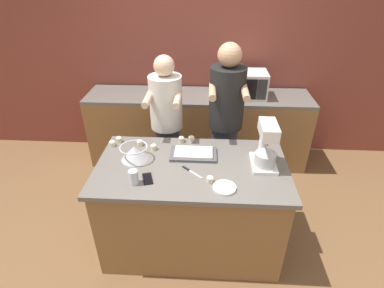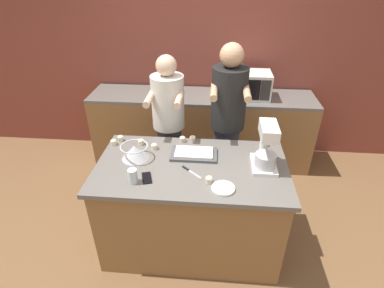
{
  "view_description": "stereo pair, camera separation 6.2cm",
  "coord_description": "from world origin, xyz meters",
  "px_view_note": "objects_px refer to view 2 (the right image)",
  "views": [
    {
      "loc": [
        0.12,
        -2.03,
        2.35
      ],
      "look_at": [
        0.0,
        0.04,
        1.08
      ],
      "focal_mm": 28.0,
      "sensor_mm": 36.0,
      "label": 1
    },
    {
      "loc": [
        0.18,
        -2.03,
        2.35
      ],
      "look_at": [
        0.0,
        0.04,
        1.08
      ],
      "focal_mm": 28.0,
      "sensor_mm": 36.0,
      "label": 2
    }
  ],
  "objects_px": {
    "cupcake_4": "(209,179)",
    "cupcake_3": "(114,142)",
    "person_left": "(169,130)",
    "mixing_bowl": "(135,151)",
    "cupcake_2": "(141,142)",
    "knife": "(190,171)",
    "microwave_oven": "(247,85)",
    "cell_phone": "(147,178)",
    "cupcake_0": "(120,138)",
    "stand_mixer": "(266,149)",
    "drinking_glass": "(133,176)",
    "cupcake_5": "(193,138)",
    "cupcake_1": "(154,146)",
    "small_plate": "(223,188)",
    "cupcake_6": "(183,139)",
    "person_right": "(227,127)",
    "baking_tray": "(194,154)"
  },
  "relations": [
    {
      "from": "cupcake_4",
      "to": "cupcake_3",
      "type": "bearing_deg",
      "value": 151.76
    },
    {
      "from": "person_left",
      "to": "mixing_bowl",
      "type": "distance_m",
      "value": 0.65
    },
    {
      "from": "person_left",
      "to": "cupcake_2",
      "type": "relative_size",
      "value": 29.26
    },
    {
      "from": "knife",
      "to": "microwave_oven",
      "type": "bearing_deg",
      "value": 70.64
    },
    {
      "from": "cell_phone",
      "to": "cupcake_0",
      "type": "xyz_separation_m",
      "value": [
        -0.37,
        0.55,
        0.02
      ]
    },
    {
      "from": "stand_mixer",
      "to": "drinking_glass",
      "type": "xyz_separation_m",
      "value": [
        -1.02,
        -0.3,
        -0.11
      ]
    },
    {
      "from": "cupcake_5",
      "to": "person_left",
      "type": "bearing_deg",
      "value": 134.05
    },
    {
      "from": "stand_mixer",
      "to": "cupcake_1",
      "type": "distance_m",
      "value": 0.98
    },
    {
      "from": "drinking_glass",
      "to": "cell_phone",
      "type": "bearing_deg",
      "value": 30.16
    },
    {
      "from": "microwave_oven",
      "to": "small_plate",
      "type": "height_order",
      "value": "microwave_oven"
    },
    {
      "from": "knife",
      "to": "cupcake_6",
      "type": "bearing_deg",
      "value": 103.88
    },
    {
      "from": "person_right",
      "to": "cupcake_2",
      "type": "height_order",
      "value": "person_right"
    },
    {
      "from": "person_left",
      "to": "microwave_oven",
      "type": "relative_size",
      "value": 2.97
    },
    {
      "from": "stand_mixer",
      "to": "knife",
      "type": "distance_m",
      "value": 0.63
    },
    {
      "from": "microwave_oven",
      "to": "cupcake_0",
      "type": "bearing_deg",
      "value": -138.02
    },
    {
      "from": "cupcake_2",
      "to": "cupcake_0",
      "type": "bearing_deg",
      "value": 166.78
    },
    {
      "from": "person_left",
      "to": "small_plate",
      "type": "xyz_separation_m",
      "value": [
        0.55,
        -0.96,
        0.05
      ]
    },
    {
      "from": "cupcake_2",
      "to": "baking_tray",
      "type": "bearing_deg",
      "value": -15.98
    },
    {
      "from": "microwave_oven",
      "to": "small_plate",
      "type": "xyz_separation_m",
      "value": [
        -0.28,
        -1.75,
        -0.18
      ]
    },
    {
      "from": "cupcake_4",
      "to": "cell_phone",
      "type": "bearing_deg",
      "value": 179.12
    },
    {
      "from": "person_right",
      "to": "cupcake_6",
      "type": "xyz_separation_m",
      "value": [
        -0.42,
        -0.3,
        0.01
      ]
    },
    {
      "from": "drinking_glass",
      "to": "cupcake_0",
      "type": "relative_size",
      "value": 2.06
    },
    {
      "from": "cupcake_4",
      "to": "person_right",
      "type": "bearing_deg",
      "value": 80.41
    },
    {
      "from": "microwave_oven",
      "to": "drinking_glass",
      "type": "bearing_deg",
      "value": -119.33
    },
    {
      "from": "baking_tray",
      "to": "cupcake_1",
      "type": "bearing_deg",
      "value": 168.12
    },
    {
      "from": "cupcake_4",
      "to": "stand_mixer",
      "type": "bearing_deg",
      "value": 29.59
    },
    {
      "from": "knife",
      "to": "cupcake_1",
      "type": "relative_size",
      "value": 3.1
    },
    {
      "from": "baking_tray",
      "to": "knife",
      "type": "bearing_deg",
      "value": -92.32
    },
    {
      "from": "cupcake_2",
      "to": "cupcake_3",
      "type": "bearing_deg",
      "value": -173.83
    },
    {
      "from": "cupcake_3",
      "to": "cupcake_0",
      "type": "bearing_deg",
      "value": 60.6
    },
    {
      "from": "cell_phone",
      "to": "knife",
      "type": "bearing_deg",
      "value": 19.37
    },
    {
      "from": "person_left",
      "to": "cell_phone",
      "type": "bearing_deg",
      "value": -92.58
    },
    {
      "from": "cupcake_0",
      "to": "cupcake_2",
      "type": "height_order",
      "value": "same"
    },
    {
      "from": "baking_tray",
      "to": "cupcake_2",
      "type": "distance_m",
      "value": 0.52
    },
    {
      "from": "cupcake_4",
      "to": "cupcake_6",
      "type": "height_order",
      "value": "same"
    },
    {
      "from": "cell_phone",
      "to": "cupcake_4",
      "type": "relative_size",
      "value": 2.84
    },
    {
      "from": "cupcake_0",
      "to": "cupcake_1",
      "type": "xyz_separation_m",
      "value": [
        0.35,
        -0.12,
        0.0
      ]
    },
    {
      "from": "small_plate",
      "to": "cupcake_6",
      "type": "height_order",
      "value": "cupcake_6"
    },
    {
      "from": "small_plate",
      "to": "cupcake_6",
      "type": "bearing_deg",
      "value": 119.67
    },
    {
      "from": "cupcake_6",
      "to": "knife",
      "type": "bearing_deg",
      "value": -76.12
    },
    {
      "from": "person_right",
      "to": "cupcake_3",
      "type": "distance_m",
      "value": 1.12
    },
    {
      "from": "person_left",
      "to": "knife",
      "type": "distance_m",
      "value": 0.82
    },
    {
      "from": "microwave_oven",
      "to": "cupcake_3",
      "type": "height_order",
      "value": "microwave_oven"
    },
    {
      "from": "cupcake_3",
      "to": "cupcake_5",
      "type": "distance_m",
      "value": 0.73
    },
    {
      "from": "mixing_bowl",
      "to": "small_plate",
      "type": "bearing_deg",
      "value": -25.13
    },
    {
      "from": "stand_mixer",
      "to": "mixing_bowl",
      "type": "bearing_deg",
      "value": 178.39
    },
    {
      "from": "knife",
      "to": "cupcake_0",
      "type": "distance_m",
      "value": 0.82
    },
    {
      "from": "person_left",
      "to": "knife",
      "type": "bearing_deg",
      "value": -69.14
    },
    {
      "from": "cupcake_4",
      "to": "cupcake_2",
      "type": "bearing_deg",
      "value": 141.82
    },
    {
      "from": "microwave_oven",
      "to": "cupcake_1",
      "type": "xyz_separation_m",
      "value": [
        -0.9,
        -1.24,
        -0.16
      ]
    }
  ]
}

